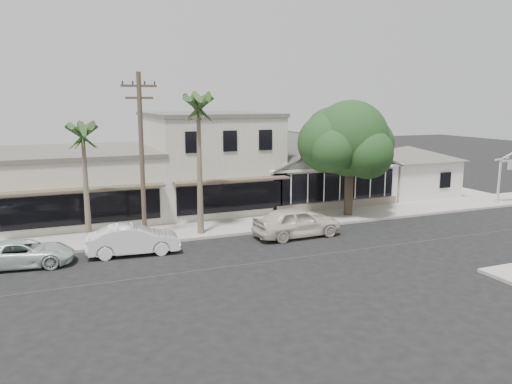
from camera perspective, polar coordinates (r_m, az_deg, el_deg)
name	(u,v)px	position (r m, az deg, el deg)	size (l,w,h in m)	color
ground	(342,252)	(25.86, 9.79, -6.76)	(140.00, 140.00, 0.00)	black
sidewalk_north	(158,234)	(29.10, -11.12, -4.71)	(90.00, 3.50, 0.15)	#9E9991
corner_shop	(312,167)	(38.35, 6.40, 2.90)	(10.40, 8.60, 5.10)	silver
side_cottage	(407,177)	(42.26, 16.82, 1.68)	(6.00, 6.00, 3.00)	silver
row_building_near	(207,162)	(36.14, -5.61, 3.48)	(8.00, 10.00, 6.50)	silver
row_building_midnear	(76,185)	(34.83, -19.90, 0.74)	(10.00, 10.00, 4.20)	beige
utility_pole	(142,155)	(26.57, -12.93, 4.14)	(1.80, 0.24, 9.00)	brown
car_0	(297,222)	(28.14, 4.70, -3.44)	(2.01, 5.01, 1.71)	beige
car_1	(133,240)	(25.67, -13.85, -5.30)	(1.58, 4.54, 1.50)	white
car_2	(23,253)	(25.55, -25.06, -6.36)	(2.07, 4.48, 1.25)	silver
shade_tree	(348,141)	(32.94, 10.43, 5.80)	(6.88, 6.22, 7.63)	#413527
palm_east	(198,107)	(27.63, -6.61, 9.59)	(3.28, 3.28, 8.39)	#726651
palm_mid	(83,135)	(26.79, -19.20, 6.22)	(2.80, 2.80, 6.89)	#726651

